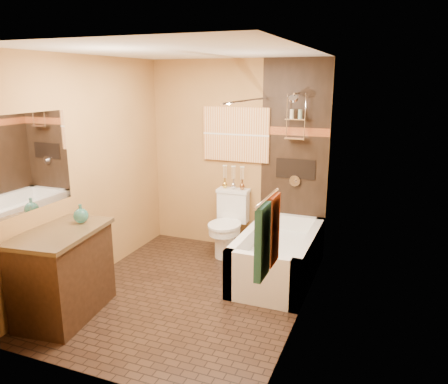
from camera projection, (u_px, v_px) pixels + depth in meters
The scene contains 23 objects.
floor at pixel (188, 293), 4.72m from camera, with size 3.00×3.00×0.00m, color black.
wall_left at pixel (88, 172), 4.83m from camera, with size 0.02×3.00×2.50m, color #B07E44.
wall_right at pixel (304, 192), 3.98m from camera, with size 0.02×3.00×2.50m, color #B07E44.
wall_back at pixel (236, 157), 5.76m from camera, with size 2.40×0.02×2.50m, color #B07E44.
wall_front at pixel (90, 226), 3.06m from camera, with size 2.40×0.02×2.50m, color #B07E44.
ceiling at pixel (183, 51), 4.09m from camera, with size 3.00×3.00×0.00m, color silver.
alcove_tile_back at pixel (294, 161), 5.47m from camera, with size 0.85×0.01×2.50m, color black.
alcove_tile_right at pixel (317, 175), 4.66m from camera, with size 0.01×1.50×2.50m, color black.
mosaic_band_back at pixel (295, 131), 5.37m from camera, with size 0.85×0.01×0.10m, color maroon.
mosaic_band_right at pixel (318, 141), 4.57m from camera, with size 0.01×1.50×0.10m, color maroon.
alcove_niche at pixel (296, 169), 5.48m from camera, with size 0.50×0.01×0.25m, color black.
shower_fixtures at pixel (295, 129), 5.26m from camera, with size 0.24×0.33×1.16m.
curtain_rod at pixel (248, 100), 4.75m from camera, with size 0.03×0.03×1.55m, color silver.
towel_bar at pixel (267, 198), 3.00m from camera, with size 0.02×0.02×0.55m, color silver.
towel_teal at pixel (262, 242), 2.95m from camera, with size 0.05×0.22×0.52m, color #1C4D5F.
towel_rust at pixel (273, 230), 3.18m from camera, with size 0.05×0.22×0.52m, color maroon.
sunset_painting at pixel (236, 134), 5.66m from camera, with size 0.90×0.04×0.70m, color #CC6B30.
vanity_mirror at pixel (30, 162), 4.02m from camera, with size 0.01×1.00×0.90m, color white.
bathtub at pixel (278, 259), 5.06m from camera, with size 0.80×1.50×0.55m.
toilet at pixel (228, 223), 5.70m from camera, with size 0.43×0.63×0.84m.
vanity at pixel (63, 273), 4.20m from camera, with size 0.72×1.05×0.87m.
teal_bottle at pixel (81, 214), 4.28m from camera, with size 0.15×0.15×0.23m, color #267269, non-canonical shape.
bud_vases at pixel (233, 177), 5.72m from camera, with size 0.31×0.06×0.30m.
Camera 1 is at (1.93, -3.85, 2.25)m, focal length 35.00 mm.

